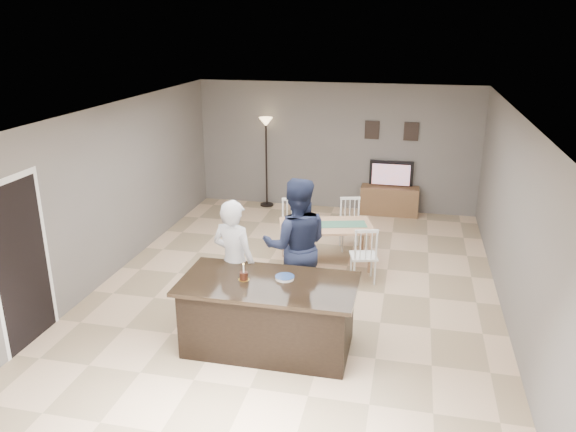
% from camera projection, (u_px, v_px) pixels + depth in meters
% --- Properties ---
extents(floor, '(8.00, 8.00, 0.00)m').
position_uv_depth(floor, '(298.00, 285.00, 8.74)').
color(floor, '#DCB48D').
rests_on(floor, ground).
extents(room_shell, '(8.00, 8.00, 8.00)m').
position_uv_depth(room_shell, '(298.00, 181.00, 8.19)').
color(room_shell, slate).
rests_on(room_shell, floor).
extents(kitchen_island, '(2.15, 1.10, 0.90)m').
position_uv_depth(kitchen_island, '(269.00, 315.00, 6.93)').
color(kitchen_island, black).
rests_on(kitchen_island, floor).
extents(tv_console, '(1.20, 0.40, 0.60)m').
position_uv_depth(tv_console, '(389.00, 201.00, 11.87)').
color(tv_console, brown).
rests_on(tv_console, floor).
extents(television, '(0.91, 0.12, 0.53)m').
position_uv_depth(television, '(391.00, 174.00, 11.75)').
color(television, black).
rests_on(television, tv_console).
extents(tv_screen_glow, '(0.78, 0.00, 0.78)m').
position_uv_depth(tv_screen_glow, '(391.00, 175.00, 11.67)').
color(tv_screen_glow, '#FF5F1C').
rests_on(tv_screen_glow, tv_console).
extents(picture_frames, '(1.10, 0.02, 0.38)m').
position_uv_depth(picture_frames, '(391.00, 131.00, 11.59)').
color(picture_frames, black).
rests_on(picture_frames, room_shell).
extents(doorway, '(0.00, 2.10, 2.65)m').
position_uv_depth(doorway, '(20.00, 249.00, 6.82)').
color(doorway, black).
rests_on(doorway, floor).
extents(woman, '(0.72, 0.58, 1.73)m').
position_uv_depth(woman, '(234.00, 262.00, 7.43)').
color(woman, silver).
rests_on(woman, floor).
extents(man, '(1.08, 0.93, 1.93)m').
position_uv_depth(man, '(296.00, 246.00, 7.71)').
color(man, '#191F37').
rests_on(man, floor).
extents(birthday_cake, '(0.14, 0.14, 0.22)m').
position_uv_depth(birthday_cake, '(244.00, 276.00, 6.83)').
color(birthday_cake, gold).
rests_on(birthday_cake, kitchen_island).
extents(plate_stack, '(0.24, 0.24, 0.04)m').
position_uv_depth(plate_stack, '(285.00, 278.00, 6.86)').
color(plate_stack, white).
rests_on(plate_stack, kitchen_island).
extents(dining_table, '(1.84, 2.03, 0.93)m').
position_uv_depth(dining_table, '(326.00, 232.00, 9.29)').
color(dining_table, '#A47959').
rests_on(dining_table, floor).
extents(floor_lamp, '(0.29, 0.29, 1.96)m').
position_uv_depth(floor_lamp, '(266.00, 138.00, 12.04)').
color(floor_lamp, black).
rests_on(floor_lamp, floor).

